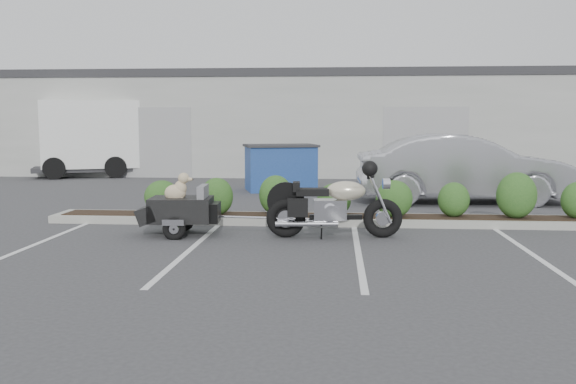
# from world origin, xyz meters

# --- Properties ---
(ground) EXTENTS (90.00, 90.00, 0.00)m
(ground) POSITION_xyz_m (0.00, 0.00, 0.00)
(ground) COLOR #38383A
(ground) RESTS_ON ground
(planter_kerb) EXTENTS (12.00, 1.00, 0.15)m
(planter_kerb) POSITION_xyz_m (1.00, 2.20, 0.07)
(planter_kerb) COLOR #9E9E93
(planter_kerb) RESTS_ON ground
(building) EXTENTS (26.00, 10.00, 4.00)m
(building) POSITION_xyz_m (0.00, 17.00, 2.00)
(building) COLOR #9EA099
(building) RESTS_ON ground
(motorcycle) EXTENTS (2.44, 0.84, 1.40)m
(motorcycle) POSITION_xyz_m (0.81, 0.63, 0.56)
(motorcycle) COLOR black
(motorcycle) RESTS_ON ground
(pet_trailer) EXTENTS (1.95, 1.09, 1.16)m
(pet_trailer) POSITION_xyz_m (-1.98, 0.65, 0.49)
(pet_trailer) COLOR black
(pet_trailer) RESTS_ON ground
(sedan) EXTENTS (5.37, 2.04, 1.75)m
(sedan) POSITION_xyz_m (4.05, 5.64, 0.87)
(sedan) COLOR #A9AAB1
(sedan) RESTS_ON ground
(dumpster) EXTENTS (2.42, 1.97, 1.39)m
(dumpster) POSITION_xyz_m (-0.84, 8.12, 0.70)
(dumpster) COLOR navy
(dumpster) RESTS_ON ground
(delivery_truck) EXTENTS (6.51, 3.99, 2.84)m
(delivery_truck) POSITION_xyz_m (-7.50, 12.73, 1.36)
(delivery_truck) COLOR white
(delivery_truck) RESTS_ON ground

